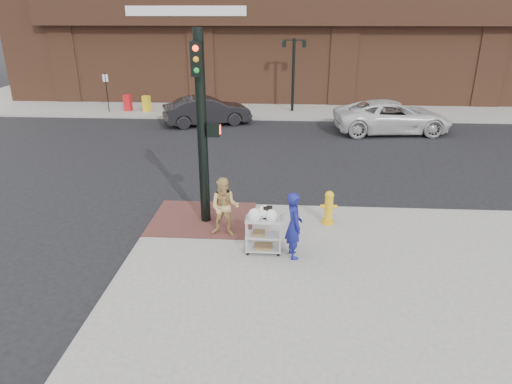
# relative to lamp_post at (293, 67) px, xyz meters

# --- Properties ---
(ground) EXTENTS (220.00, 220.00, 0.00)m
(ground) POSITION_rel_lamp_post_xyz_m (-2.00, -16.00, -2.62)
(ground) COLOR black
(ground) RESTS_ON ground
(sidewalk_far) EXTENTS (65.00, 36.00, 0.15)m
(sidewalk_far) POSITION_rel_lamp_post_xyz_m (10.50, 16.00, -2.54)
(sidewalk_far) COLOR gray
(sidewalk_far) RESTS_ON ground
(brick_curb_ramp) EXTENTS (2.80, 2.40, 0.01)m
(brick_curb_ramp) POSITION_rel_lamp_post_xyz_m (-2.60, -15.10, -2.46)
(brick_curb_ramp) COLOR #562B28
(brick_curb_ramp) RESTS_ON sidewalk_near
(lamp_post) EXTENTS (1.32, 0.22, 4.00)m
(lamp_post) POSITION_rel_lamp_post_xyz_m (0.00, 0.00, 0.00)
(lamp_post) COLOR black
(lamp_post) RESTS_ON sidewalk_far
(parking_sign) EXTENTS (0.05, 0.05, 2.20)m
(parking_sign) POSITION_rel_lamp_post_xyz_m (-10.50, -1.00, -1.37)
(parking_sign) COLOR black
(parking_sign) RESTS_ON sidewalk_far
(traffic_signal_pole) EXTENTS (0.61, 0.51, 5.00)m
(traffic_signal_pole) POSITION_rel_lamp_post_xyz_m (-2.48, -15.23, 0.21)
(traffic_signal_pole) COLOR black
(traffic_signal_pole) RESTS_ON sidewalk_near
(woman_blue) EXTENTS (0.52, 0.66, 1.60)m
(woman_blue) POSITION_rel_lamp_post_xyz_m (-0.14, -17.02, -1.67)
(woman_blue) COLOR navy
(woman_blue) RESTS_ON sidewalk_near
(pedestrian_tan) EXTENTS (0.78, 0.63, 1.53)m
(pedestrian_tan) POSITION_rel_lamp_post_xyz_m (-1.86, -16.01, -1.70)
(pedestrian_tan) COLOR tan
(pedestrian_tan) RESTS_ON sidewalk_near
(sedan_dark) EXTENTS (4.72, 3.04, 1.47)m
(sedan_dark) POSITION_rel_lamp_post_xyz_m (-4.43, -3.22, -1.88)
(sedan_dark) COLOR black
(sedan_dark) RESTS_ON ground
(minivan_white) EXTENTS (5.78, 3.12, 1.54)m
(minivan_white) POSITION_rel_lamp_post_xyz_m (4.77, -4.27, -1.85)
(minivan_white) COLOR silver
(minivan_white) RESTS_ON ground
(utility_cart) EXTENTS (0.84, 0.47, 1.17)m
(utility_cart) POSITION_rel_lamp_post_xyz_m (-0.84, -16.87, -1.94)
(utility_cart) COLOR #ACABB0
(utility_cart) RESTS_ON sidewalk_near
(fire_hydrant) EXTENTS (0.44, 0.31, 0.94)m
(fire_hydrant) POSITION_rel_lamp_post_xyz_m (0.82, -15.18, -1.99)
(fire_hydrant) COLOR #ECB113
(fire_hydrant) RESTS_ON sidewalk_near
(newsbox_red) EXTENTS (0.45, 0.42, 0.94)m
(newsbox_red) POSITION_rel_lamp_post_xyz_m (-9.49, -0.63, -2.00)
(newsbox_red) COLOR red
(newsbox_red) RESTS_ON sidewalk_far
(newsbox_yellow) EXTENTS (0.48, 0.46, 0.89)m
(newsbox_yellow) POSITION_rel_lamp_post_xyz_m (-8.36, -0.73, -2.02)
(newsbox_yellow) COLOR gold
(newsbox_yellow) RESTS_ON sidewalk_far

